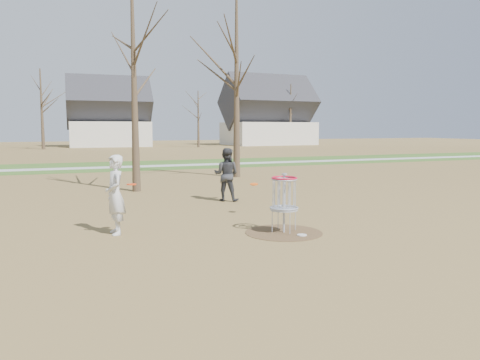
% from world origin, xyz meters
% --- Properties ---
extents(ground, '(160.00, 160.00, 0.00)m').
position_xyz_m(ground, '(0.00, 0.00, 0.00)').
color(ground, brown).
rests_on(ground, ground).
extents(green_band, '(160.00, 8.00, 0.01)m').
position_xyz_m(green_band, '(0.00, 21.00, 0.01)').
color(green_band, '#2D5119').
rests_on(green_band, ground).
extents(footpath, '(160.00, 1.50, 0.01)m').
position_xyz_m(footpath, '(0.00, 20.00, 0.01)').
color(footpath, '#9E9E99').
rests_on(footpath, green_band).
extents(dirt_circle, '(1.80, 1.80, 0.01)m').
position_xyz_m(dirt_circle, '(0.00, 0.00, 0.01)').
color(dirt_circle, '#47331E').
rests_on(dirt_circle, ground).
extents(player_standing, '(0.50, 0.70, 1.82)m').
position_xyz_m(player_standing, '(-3.64, 1.30, 0.91)').
color(player_standing, silver).
rests_on(player_standing, ground).
extents(player_throwing, '(1.09, 1.03, 1.77)m').
position_xyz_m(player_throwing, '(0.40, 4.99, 0.88)').
color(player_throwing, '#2E3033').
rests_on(player_throwing, ground).
extents(disc_grounded, '(0.22, 0.22, 0.02)m').
position_xyz_m(disc_grounded, '(0.23, -0.44, 0.02)').
color(disc_grounded, silver).
rests_on(disc_grounded, dirt_circle).
extents(discs_in_play, '(3.74, 1.35, 0.32)m').
position_xyz_m(discs_in_play, '(-1.45, 1.73, 1.01)').
color(discs_in_play, '#F2560C').
rests_on(discs_in_play, ground).
extents(disc_golf_basket, '(0.64, 0.64, 1.35)m').
position_xyz_m(disc_golf_basket, '(0.00, 0.00, 0.91)').
color(disc_golf_basket, '#9EA3AD').
rests_on(disc_golf_basket, ground).
extents(bare_trees, '(52.62, 44.98, 9.00)m').
position_xyz_m(bare_trees, '(1.78, 35.79, 5.35)').
color(bare_trees, '#382B1E').
rests_on(bare_trees, ground).
extents(houses_row, '(56.51, 10.01, 7.26)m').
position_xyz_m(houses_row, '(4.32, 52.56, 3.52)').
color(houses_row, silver).
rests_on(houses_row, ground).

